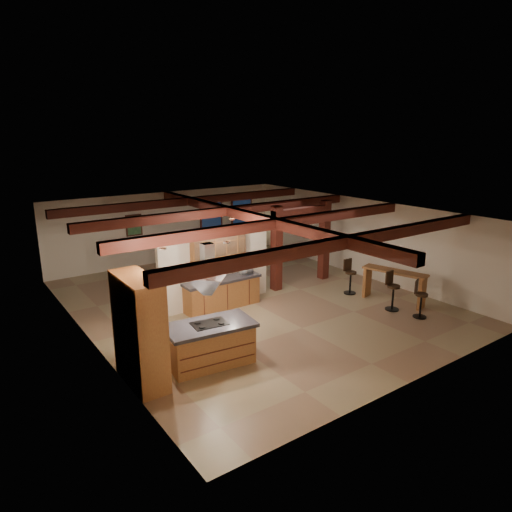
{
  "coord_description": "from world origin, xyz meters",
  "views": [
    {
      "loc": [
        -7.79,
        -11.25,
        5.25
      ],
      "look_at": [
        0.55,
        0.5,
        1.32
      ],
      "focal_mm": 32.0,
      "sensor_mm": 36.0,
      "label": 1
    }
  ],
  "objects_px": {
    "kitchen_island": "(210,343)",
    "dining_table": "(197,279)",
    "bar_counter": "(394,281)",
    "sofa": "(230,247)"
  },
  "relations": [
    {
      "from": "dining_table",
      "to": "kitchen_island",
      "type": "bearing_deg",
      "value": -90.57
    },
    {
      "from": "kitchen_island",
      "to": "dining_table",
      "type": "xyz_separation_m",
      "value": [
        2.34,
        5.01,
        -0.21
      ]
    },
    {
      "from": "bar_counter",
      "to": "dining_table",
      "type": "bearing_deg",
      "value": 131.94
    },
    {
      "from": "kitchen_island",
      "to": "sofa",
      "type": "relative_size",
      "value": 0.93
    },
    {
      "from": "sofa",
      "to": "bar_counter",
      "type": "distance_m",
      "value": 8.01
    },
    {
      "from": "dining_table",
      "to": "bar_counter",
      "type": "height_order",
      "value": "bar_counter"
    },
    {
      "from": "kitchen_island",
      "to": "bar_counter",
      "type": "height_order",
      "value": "bar_counter"
    },
    {
      "from": "kitchen_island",
      "to": "sofa",
      "type": "distance_m",
      "value": 9.8
    },
    {
      "from": "dining_table",
      "to": "sofa",
      "type": "relative_size",
      "value": 0.73
    },
    {
      "from": "kitchen_island",
      "to": "bar_counter",
      "type": "xyz_separation_m",
      "value": [
        6.74,
        0.12,
        0.2
      ]
    }
  ]
}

